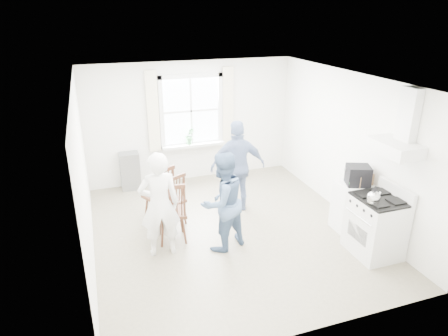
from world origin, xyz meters
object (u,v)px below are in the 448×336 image
(low_cabinet, at_px, (352,207))
(windsor_chair_a, at_px, (163,189))
(person_left, at_px, (159,205))
(stereo_stack, at_px, (358,175))
(windsor_chair_b, at_px, (172,207))
(windsor_chair_c, at_px, (174,195))
(person_mid, at_px, (222,202))
(gas_stove, at_px, (376,225))
(person_right, at_px, (238,167))

(low_cabinet, distance_m, windsor_chair_a, 3.27)
(windsor_chair_a, xyz_separation_m, person_left, (-0.21, -0.94, 0.18))
(low_cabinet, distance_m, stereo_stack, 0.62)
(low_cabinet, bearing_deg, windsor_chair_b, 169.03)
(stereo_stack, bearing_deg, windsor_chair_b, 167.71)
(windsor_chair_c, bearing_deg, person_mid, -57.01)
(windsor_chair_b, height_order, windsor_chair_c, windsor_chair_b)
(windsor_chair_b, xyz_separation_m, windsor_chair_c, (0.15, 0.52, -0.05))
(stereo_stack, distance_m, person_mid, 2.27)
(gas_stove, bearing_deg, person_left, 161.31)
(windsor_chair_b, relative_size, person_right, 0.62)
(person_right, bearing_deg, windsor_chair_b, 37.09)
(gas_stove, relative_size, low_cabinet, 1.24)
(low_cabinet, bearing_deg, person_right, 138.83)
(windsor_chair_b, relative_size, person_left, 0.64)
(stereo_stack, xyz_separation_m, person_right, (-1.55, 1.44, -0.19))
(stereo_stack, height_order, person_right, person_right)
(windsor_chair_c, bearing_deg, windsor_chair_b, -106.05)
(low_cabinet, bearing_deg, gas_stove, -95.68)
(windsor_chair_c, distance_m, person_left, 0.86)
(windsor_chair_a, xyz_separation_m, person_mid, (0.74, -1.08, 0.15))
(person_left, height_order, person_mid, person_left)
(windsor_chair_a, distance_m, windsor_chair_c, 0.26)
(windsor_chair_a, relative_size, person_mid, 0.67)
(person_left, relative_size, person_mid, 1.04)
(person_left, bearing_deg, person_mid, 174.08)
(windsor_chair_b, xyz_separation_m, person_right, (1.42, 0.79, 0.21))
(low_cabinet, xyz_separation_m, person_left, (-3.20, 0.36, 0.39))
(person_mid, relative_size, person_right, 0.93)
(windsor_chair_a, xyz_separation_m, person_right, (1.43, 0.07, 0.21))
(person_left, xyz_separation_m, person_right, (1.64, 1.01, 0.03))
(gas_stove, xyz_separation_m, windsor_chair_a, (-2.92, 2.00, 0.18))
(windsor_chair_a, height_order, windsor_chair_b, same)
(gas_stove, bearing_deg, low_cabinet, 84.32)
(stereo_stack, xyz_separation_m, person_mid, (-2.24, 0.28, -0.26))
(windsor_chair_b, distance_m, person_left, 0.36)
(windsor_chair_b, bearing_deg, windsor_chair_c, 73.95)
(low_cabinet, distance_m, person_right, 2.12)
(gas_stove, distance_m, stereo_stack, 0.86)
(stereo_stack, bearing_deg, person_right, 137.17)
(gas_stove, relative_size, person_right, 0.64)
(gas_stove, distance_m, windsor_chair_a, 3.54)
(stereo_stack, height_order, windsor_chair_b, stereo_stack)
(windsor_chair_b, height_order, person_left, person_left)
(windsor_chair_b, xyz_separation_m, person_left, (-0.22, -0.22, 0.18))
(windsor_chair_c, bearing_deg, low_cabinet, -21.29)
(gas_stove, height_order, windsor_chair_a, gas_stove)
(stereo_stack, distance_m, person_left, 3.23)
(gas_stove, height_order, windsor_chair_b, gas_stove)
(windsor_chair_c, height_order, person_right, person_right)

